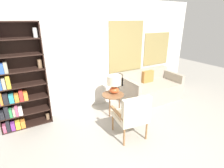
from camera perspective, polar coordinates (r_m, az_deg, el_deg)
ground_plane at (r=3.45m, az=9.11°, el=-20.07°), size 14.00×14.00×0.00m
wall_back at (r=4.48m, az=-5.69°, el=9.20°), size 6.40×0.08×2.70m
bookshelf at (r=4.02m, az=-29.60°, el=0.17°), size 1.01×0.30×2.19m
armchair at (r=3.38m, az=6.69°, el=-9.63°), size 0.64×0.68×0.93m
couch at (r=5.20m, az=12.37°, el=-1.46°), size 1.65×0.89×0.83m
side_table at (r=4.21m, az=0.32°, el=-4.05°), size 0.52×0.52×0.53m
table_lamp at (r=4.14m, az=0.72°, el=0.43°), size 0.34×0.34×0.45m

